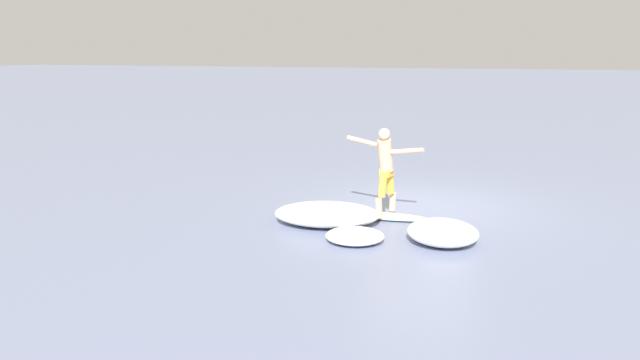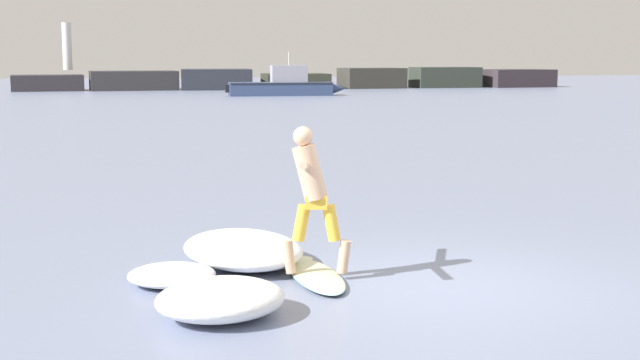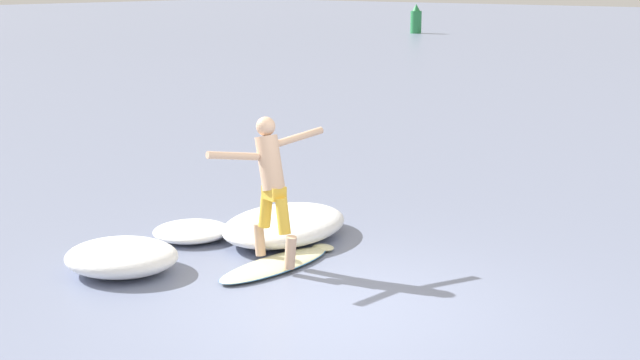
{
  "view_description": "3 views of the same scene",
  "coord_description": "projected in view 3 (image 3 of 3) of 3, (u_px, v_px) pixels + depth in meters",
  "views": [
    {
      "loc": [
        -13.53,
        -1.88,
        3.41
      ],
      "look_at": [
        -1.59,
        1.95,
        0.76
      ],
      "focal_mm": 35.0,
      "sensor_mm": 36.0,
      "label": 1
    },
    {
      "loc": [
        -3.69,
        -9.73,
        2.72
      ],
      "look_at": [
        -1.09,
        1.5,
        1.1
      ],
      "focal_mm": 50.0,
      "sensor_mm": 36.0,
      "label": 2
    },
    {
      "loc": [
        5.79,
        -7.14,
        3.52
      ],
      "look_at": [
        -1.45,
        1.62,
        0.92
      ],
      "focal_mm": 50.0,
      "sensor_mm": 36.0,
      "label": 3
    }
  ],
  "objects": [
    {
      "name": "wave_foam_at_nose",
      "position": [
        285.0,
        225.0,
        12.24
      ],
      "size": [
        1.83,
        2.32,
        0.39
      ],
      "color": "white",
      "rests_on": "ground"
    },
    {
      "name": "wave_foam_at_tail",
      "position": [
        192.0,
        231.0,
        12.24
      ],
      "size": [
        1.16,
        1.17,
        0.21
      ],
      "color": "white",
      "rests_on": "ground"
    },
    {
      "name": "ground_plane",
      "position": [
        328.0,
        306.0,
        9.75
      ],
      "size": [
        200.0,
        200.0,
        0.0
      ],
      "primitive_type": "plane",
      "color": "slate"
    },
    {
      "name": "channel_marker_buoy",
      "position": [
        416.0,
        20.0,
        56.65
      ],
      "size": [
        0.7,
        0.7,
        1.85
      ],
      "color": "#288447",
      "rests_on": "ground"
    },
    {
      "name": "surfboard",
      "position": [
        277.0,
        264.0,
        11.05
      ],
      "size": [
        0.6,
        1.98,
        0.22
      ],
      "color": "beige",
      "rests_on": "ground"
    },
    {
      "name": "surfer",
      "position": [
        271.0,
        177.0,
        10.83
      ],
      "size": [
        0.85,
        1.65,
        1.8
      ],
      "color": "#D2A887",
      "rests_on": "surfboard"
    },
    {
      "name": "wave_foam_beside",
      "position": [
        122.0,
        257.0,
        10.83
      ],
      "size": [
        1.79,
        1.72,
        0.39
      ],
      "color": "white",
      "rests_on": "ground"
    }
  ]
}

